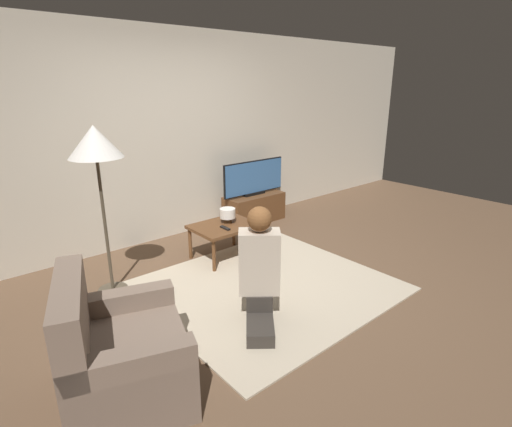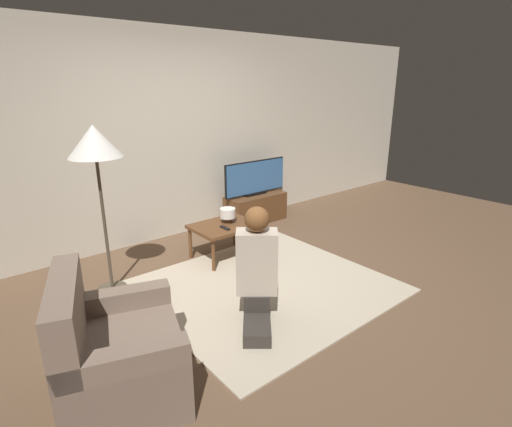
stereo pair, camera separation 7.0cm
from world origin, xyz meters
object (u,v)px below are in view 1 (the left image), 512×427
object	(u,v)px
tv	(254,178)
floor_lamp	(96,149)
armchair	(121,357)
person_kneeling	(259,266)
coffee_table	(224,229)
table_lamp	(228,214)

from	to	relation	value
tv	floor_lamp	distance (m)	2.61
armchair	person_kneeling	bearing A→B (deg)	-67.77
armchair	person_kneeling	distance (m)	1.26
coffee_table	person_kneeling	xyz separation A→B (m)	(-0.55, -1.24, 0.15)
person_kneeling	table_lamp	bearing A→B (deg)	-76.72
coffee_table	tv	bearing A→B (deg)	34.82
floor_lamp	armchair	distance (m)	1.84
coffee_table	table_lamp	bearing A→B (deg)	24.76
floor_lamp	table_lamp	distance (m)	1.65
tv	armchair	bearing A→B (deg)	-144.15
floor_lamp	person_kneeling	distance (m)	1.76
table_lamp	coffee_table	bearing A→B (deg)	-155.24
armchair	person_kneeling	size ratio (longest dim) A/B	1.04
tv	floor_lamp	xyz separation A→B (m)	(-2.41, -0.70, 0.74)
coffee_table	table_lamp	world-z (taller)	table_lamp
tv	table_lamp	xyz separation A→B (m)	(-1.01, -0.72, -0.15)
coffee_table	armchair	world-z (taller)	armchair
floor_lamp	table_lamp	xyz separation A→B (m)	(1.39, -0.03, -0.89)
floor_lamp	person_kneeling	xyz separation A→B (m)	(0.77, -1.31, -0.89)
tv	person_kneeling	world-z (taller)	person_kneeling
floor_lamp	coffee_table	bearing A→B (deg)	-2.86
tv	armchair	size ratio (longest dim) A/B	1.01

